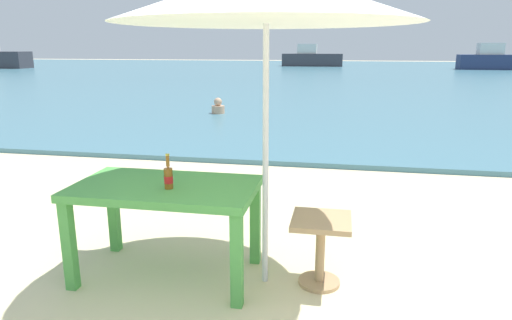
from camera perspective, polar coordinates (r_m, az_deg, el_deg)
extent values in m
cube|color=teal|center=(31.65, 10.08, 10.85)|extent=(120.00, 50.00, 0.08)
cube|color=#4C9E47|center=(3.52, -11.46, -3.53)|extent=(1.40, 0.80, 0.06)
cube|color=#4C9E47|center=(3.66, -22.66, -10.03)|extent=(0.08, 0.08, 0.70)
cube|color=#4C9E47|center=(3.18, -2.45, -12.66)|extent=(0.08, 0.08, 0.70)
cube|color=#4C9E47|center=(4.20, -17.63, -6.48)|extent=(0.08, 0.08, 0.70)
cube|color=#4C9E47|center=(3.78, -0.10, -8.09)|extent=(0.08, 0.08, 0.70)
cylinder|color=brown|center=(3.39, -11.06, -2.32)|extent=(0.06, 0.06, 0.16)
cone|color=brown|center=(3.37, -11.12, -1.06)|extent=(0.06, 0.06, 0.03)
cylinder|color=brown|center=(3.35, -11.17, -0.11)|extent=(0.03, 0.03, 0.09)
cylinder|color=red|center=(3.39, -11.05, -2.45)|extent=(0.07, 0.07, 0.05)
cylinder|color=gold|center=(3.34, -11.20, 0.68)|extent=(0.03, 0.03, 0.01)
cylinder|color=silver|center=(3.25, 1.24, 2.93)|extent=(0.04, 0.04, 2.30)
cube|color=tan|center=(3.42, 8.30, -7.66)|extent=(0.44, 0.44, 0.04)
cylinder|color=tan|center=(3.53, 8.15, -11.74)|extent=(0.07, 0.07, 0.50)
cylinder|color=tan|center=(3.64, 8.01, -15.07)|extent=(0.32, 0.32, 0.03)
cylinder|color=tan|center=(11.89, -4.84, 6.41)|extent=(0.34, 0.34, 0.20)
sphere|color=tan|center=(11.86, -4.86, 7.39)|extent=(0.21, 0.21, 0.21)
cube|color=navy|center=(39.39, 28.18, 10.91)|extent=(5.41, 1.48, 1.11)
cube|color=silver|center=(39.24, 27.65, 12.41)|extent=(1.72, 1.11, 0.86)
cube|color=#38383F|center=(41.28, 7.18, 12.50)|extent=(5.31, 1.45, 1.09)
cube|color=silver|center=(41.30, 6.53, 13.86)|extent=(1.69, 1.09, 0.84)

